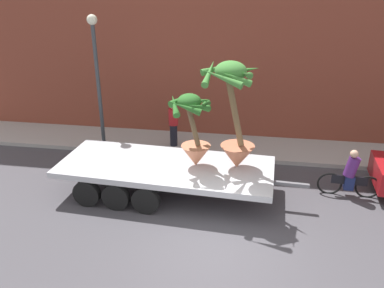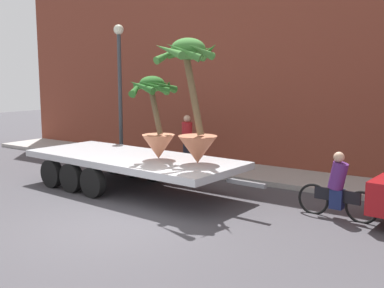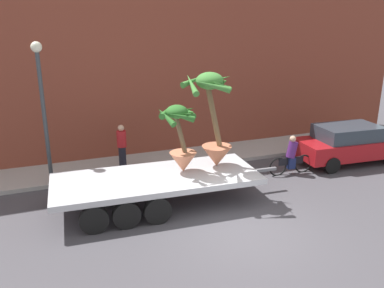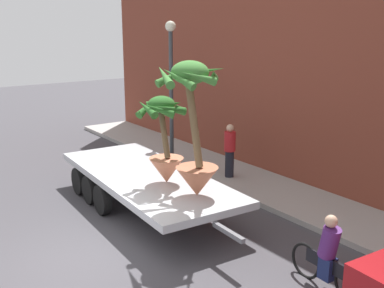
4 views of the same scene
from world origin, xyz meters
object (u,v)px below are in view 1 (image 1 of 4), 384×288
Objects in this scene: potted_palm_middle at (234,117)px; cyclist at (350,176)px; flatbed_trailer at (158,169)px; street_lamp at (97,66)px; pedestrian_near_gate at (173,124)px; potted_palm_rear at (193,132)px.

cyclist is at bearing 9.27° from potted_palm_middle.
street_lamp is (-2.83, 2.81, 2.45)m from flatbed_trailer.
potted_palm_middle is 4.22m from pedestrian_near_gate.
potted_palm_middle is at bearing -28.04° from street_lamp.
flatbed_trailer is 4.36× the size of pedestrian_near_gate.
pedestrian_near_gate is at bearing 127.33° from potted_palm_middle.
potted_palm_middle is (2.21, 0.13, 1.77)m from flatbed_trailer.
street_lamp reaches higher than potted_palm_middle.
cyclist is 9.18m from street_lamp.
potted_palm_middle reaches higher than cyclist.
street_lamp is (-3.90, 2.76, 1.18)m from potted_palm_rear.
street_lamp reaches higher than cyclist.
street_lamp is at bearing 144.70° from potted_palm_rear.
potted_palm_rear reaches higher than pedestrian_near_gate.
cyclist is at bearing -23.41° from pedestrian_near_gate.
pedestrian_near_gate is (-0.18, 3.27, 0.26)m from flatbed_trailer.
street_lamp is at bearing -170.23° from pedestrian_near_gate.
potted_palm_middle is at bearing -52.67° from pedestrian_near_gate.
potted_palm_rear is 3.60m from pedestrian_near_gate.
flatbed_trailer is at bearing -44.88° from street_lamp.
potted_palm_rear reaches higher than flatbed_trailer.
street_lamp reaches higher than potted_palm_rear.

